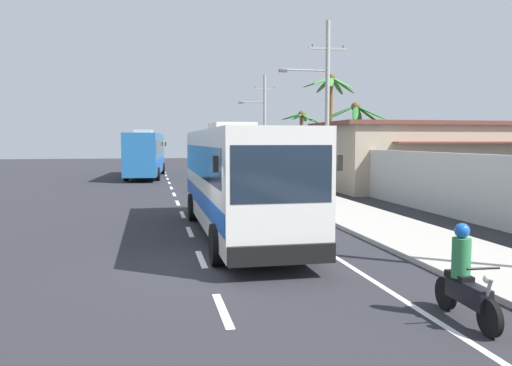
% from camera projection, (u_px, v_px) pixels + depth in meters
% --- Properties ---
extents(ground_plane, '(160.00, 160.00, 0.00)m').
position_uv_depth(ground_plane, '(204.00, 267.00, 12.74)').
color(ground_plane, '#28282D').
extents(sidewalk_kerb, '(3.20, 90.00, 0.14)m').
position_uv_depth(sidewalk_kerb, '(331.00, 206.00, 23.84)').
color(sidewalk_kerb, '#A8A399').
rests_on(sidewalk_kerb, ground).
extents(lane_markings, '(3.67, 71.00, 0.01)m').
position_uv_depth(lane_markings, '(220.00, 199.00, 27.25)').
color(lane_markings, white).
rests_on(lane_markings, ground).
extents(boundary_wall, '(0.24, 60.00, 2.59)m').
position_uv_depth(boundary_wall, '(372.00, 173.00, 28.39)').
color(boundary_wall, '#B2B2AD').
rests_on(boundary_wall, ground).
extents(coach_bus_foreground, '(2.95, 11.51, 3.69)m').
position_uv_depth(coach_bus_foreground, '(238.00, 176.00, 16.88)').
color(coach_bus_foreground, silver).
rests_on(coach_bus_foreground, ground).
extents(coach_bus_far_lane, '(3.53, 12.56, 3.94)m').
position_uv_depth(coach_bus_far_lane, '(146.00, 153.00, 43.33)').
color(coach_bus_far_lane, '#2366A8').
rests_on(coach_bus_far_lane, ground).
extents(motorcycle_beside_bus, '(0.56, 1.96, 1.67)m').
position_uv_depth(motorcycle_beside_bus, '(465.00, 282.00, 8.87)').
color(motorcycle_beside_bus, black).
rests_on(motorcycle_beside_bus, ground).
extents(utility_pole_mid, '(3.87, 0.24, 9.64)m').
position_uv_depth(utility_pole_mid, '(325.00, 104.00, 28.76)').
color(utility_pole_mid, '#9E9E99').
rests_on(utility_pole_mid, ground).
extents(utility_pole_far, '(3.46, 0.24, 8.95)m').
position_uv_depth(utility_pole_far, '(264.00, 122.00, 46.76)').
color(utility_pole_far, '#9E9E99').
rests_on(utility_pole_far, ground).
extents(palm_nearest, '(2.94, 2.95, 5.28)m').
position_uv_depth(palm_nearest, '(302.00, 133.00, 38.39)').
color(palm_nearest, brown).
rests_on(palm_nearest, ground).
extents(palm_second, '(3.84, 3.64, 5.39)m').
position_uv_depth(palm_second, '(355.00, 129.00, 31.25)').
color(palm_second, brown).
rests_on(palm_second, ground).
extents(palm_third, '(3.75, 3.81, 7.61)m').
position_uv_depth(palm_third, '(331.00, 104.00, 35.45)').
color(palm_third, brown).
rests_on(palm_third, ground).
extents(roadside_building, '(15.36, 8.13, 4.22)m').
position_uv_depth(roadside_building, '(441.00, 156.00, 33.11)').
color(roadside_building, tan).
rests_on(roadside_building, ground).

